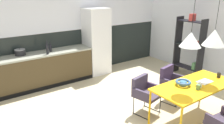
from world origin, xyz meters
name	(u,v)px	position (x,y,z in m)	size (l,w,h in m)	color
ground_plane	(141,115)	(0.00, 0.00, 0.00)	(8.17, 8.17, 0.00)	#BFB28C
back_wall_splashback_dark	(76,52)	(0.00, 2.92, 0.66)	(6.29, 0.12, 1.32)	black
back_wall_panel_upper	(73,6)	(0.00, 2.92, 1.98)	(6.29, 0.12, 1.32)	silver
kitchen_counter	(32,72)	(-1.42, 2.56, 0.44)	(3.18, 0.63, 0.89)	#43351E
refrigerator_column	(97,42)	(0.51, 2.56, 0.96)	(0.66, 0.60, 1.93)	silver
dining_table	(195,87)	(0.65, -0.70, 0.71)	(1.67, 0.76, 0.76)	#EEA911
armchair_far_side	(171,80)	(0.95, 0.10, 0.50)	(0.56, 0.56, 0.80)	#3C3343
armchair_by_stool	(145,90)	(0.11, 0.06, 0.50)	(0.57, 0.56, 0.77)	#3C3343
fruit_bowl	(183,82)	(0.45, -0.58, 0.81)	(0.29, 0.29, 0.09)	#33607F
open_book	(205,82)	(0.90, -0.73, 0.76)	(0.30, 0.19, 0.02)	white
mug_tall_blue	(200,85)	(0.63, -0.80, 0.80)	(0.13, 0.09, 0.08)	white
mug_white_ceramic	(198,87)	(0.52, -0.85, 0.80)	(0.12, 0.07, 0.09)	#5B8456
mug_glass_clear	(219,75)	(1.34, -0.75, 0.81)	(0.12, 0.07, 0.10)	black
cooking_pot	(20,52)	(-1.61, 2.68, 0.96)	(0.26, 0.26, 0.17)	black
bottle_wine_green	(50,48)	(-0.88, 2.56, 0.98)	(0.08, 0.08, 0.25)	black
bottle_oil_tall	(47,49)	(-1.03, 2.37, 1.02)	(0.07, 0.07, 0.34)	black
open_shelf_unit	(190,46)	(2.55, 0.83, 0.90)	(0.30, 0.82, 1.79)	black
pendant_lamp_over_table_near	(191,40)	(0.31, -0.73, 1.66)	(0.35, 0.35, 1.05)	black
pendant_lamp_over_table_far	(214,38)	(0.98, -0.74, 1.61)	(0.40, 0.40, 1.13)	black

